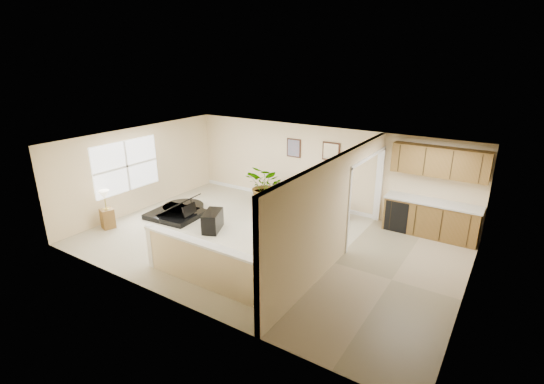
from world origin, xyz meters
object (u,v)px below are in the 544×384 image
Objects in this scene: piano_bench at (213,221)px; palm_plant at (266,186)px; lamp_stand at (107,212)px; piano at (176,197)px; loveseat at (313,199)px; small_plant at (345,212)px; accent_table at (280,192)px.

palm_plant is (0.25, 2.25, 0.39)m from piano_bench.
piano_bench is 2.88m from lamp_stand.
loveseat is at bearing 33.50° from piano.
piano_bench is at bearing -96.23° from palm_plant.
loveseat reaches higher than small_plant.
accent_table is at bearing 48.49° from palm_plant.
palm_plant is at bearing -131.51° from accent_table.
piano is 3.13m from accent_table.
small_plant is at bearing 44.09° from piano_bench.
lamp_stand is at bearing -150.30° from piano_bench.
palm_plant is 1.32× the size of lamp_stand.
lamp_stand is (-2.50, -1.42, 0.19)m from piano_bench.
piano_bench is at bearing -13.76° from piano.
small_plant is 0.51× the size of lamp_stand.
accent_table is 0.48× the size of palm_plant.
loveseat reaches higher than piano_bench.
palm_plant is at bearing 83.77° from piano_bench.
accent_table is at bearing 78.35° from piano_bench.
accent_table is 5.01m from lamp_stand.
lamp_stand reaches higher than small_plant.
small_plant is at bearing 37.85° from lamp_stand.
piano is 4.87m from small_plant.
piano_bench is 0.74× the size of lamp_stand.
lamp_stand is at bearing -157.89° from loveseat.
small_plant reaches higher than piano_bench.
loveseat is at bearing 60.00° from piano_bench.
small_plant is (2.16, 0.04, -0.20)m from accent_table.
loveseat is 3.66× the size of small_plant.
piano is 4.03m from loveseat.
piano is 3.34× the size of small_plant.
accent_table is 2.17m from small_plant.
lamp_stand reaches higher than piano_bench.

